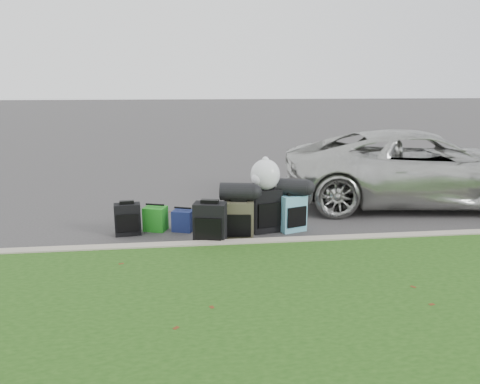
{
  "coord_description": "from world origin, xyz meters",
  "views": [
    {
      "loc": [
        -0.99,
        -7.0,
        2.25
      ],
      "look_at": [
        -0.1,
        0.2,
        0.55
      ],
      "focal_mm": 35.0,
      "sensor_mm": 36.0,
      "label": 1
    }
  ],
  "objects": [
    {
      "name": "tote_green",
      "position": [
        -1.44,
        0.1,
        0.19
      ],
      "size": [
        0.4,
        0.36,
        0.37
      ],
      "primitive_type": "cube",
      "rotation": [
        0.0,
        0.0,
        -0.33
      ],
      "color": "#1F831D",
      "rests_on": "ground"
    },
    {
      "name": "suitcase_large_black_right",
      "position": [
        0.25,
        -0.17,
        0.33
      ],
      "size": [
        0.5,
        0.37,
        0.67
      ],
      "primitive_type": "cube",
      "rotation": [
        0.0,
        0.0,
        0.27
      ],
      "color": "black",
      "rests_on": "ground"
    },
    {
      "name": "ground",
      "position": [
        0.0,
        0.0,
        0.0
      ],
      "size": [
        120.0,
        120.0,
        0.0
      ],
      "primitive_type": "plane",
      "color": "#383535",
      "rests_on": "ground"
    },
    {
      "name": "suitcase_teal",
      "position": [
        0.67,
        -0.19,
        0.28
      ],
      "size": [
        0.45,
        0.35,
        0.57
      ],
      "primitive_type": "cube",
      "rotation": [
        0.0,
        0.0,
        0.34
      ],
      "color": "teal",
      "rests_on": "ground"
    },
    {
      "name": "suitcase_small_black",
      "position": [
        -1.84,
        -0.08,
        0.24
      ],
      "size": [
        0.41,
        0.26,
        0.48
      ],
      "primitive_type": "cube",
      "rotation": [
        0.0,
        0.0,
        0.13
      ],
      "color": "black",
      "rests_on": "ground"
    },
    {
      "name": "tote_navy",
      "position": [
        -1.01,
        0.02,
        0.16
      ],
      "size": [
        0.37,
        0.33,
        0.33
      ],
      "primitive_type": "cube",
      "rotation": [
        0.0,
        0.0,
        -0.36
      ],
      "color": "navy",
      "rests_on": "ground"
    },
    {
      "name": "suitcase_large_black_left",
      "position": [
        -0.64,
        -0.78,
        0.32
      ],
      "size": [
        0.49,
        0.36,
        0.63
      ],
      "primitive_type": "cube",
      "rotation": [
        0.0,
        0.0,
        -0.24
      ],
      "color": "black",
      "rests_on": "ground"
    },
    {
      "name": "curb",
      "position": [
        0.0,
        -1.0,
        0.07
      ],
      "size": [
        120.0,
        0.18,
        0.15
      ],
      "primitive_type": "cube",
      "color": "#9E937F",
      "rests_on": "ground"
    },
    {
      "name": "duffel_right",
      "position": [
        0.66,
        -0.17,
        0.69
      ],
      "size": [
        0.52,
        0.4,
        0.25
      ],
      "primitive_type": "cylinder",
      "rotation": [
        0.0,
        1.57,
        -0.37
      ],
      "color": "black",
      "rests_on": "suitcase_teal"
    },
    {
      "name": "trash_bag",
      "position": [
        0.24,
        -0.15,
        0.89
      ],
      "size": [
        0.45,
        0.45,
        0.45
      ],
      "primitive_type": "sphere",
      "color": "white",
      "rests_on": "suitcase_large_black_right"
    },
    {
      "name": "duffel_left",
      "position": [
        -0.23,
        -0.48,
        0.72
      ],
      "size": [
        0.53,
        0.35,
        0.26
      ],
      "primitive_type": "cylinder",
      "rotation": [
        0.0,
        1.57,
        -0.2
      ],
      "color": "black",
      "rests_on": "suitcase_olive"
    },
    {
      "name": "suitcase_olive",
      "position": [
        -0.21,
        -0.53,
        0.29
      ],
      "size": [
        0.46,
        0.32,
        0.59
      ],
      "primitive_type": "cube",
      "rotation": [
        0.0,
        0.0,
        -0.14
      ],
      "color": "#363524",
      "rests_on": "ground"
    },
    {
      "name": "suv",
      "position": [
        3.43,
        1.18,
        0.69
      ],
      "size": [
        5.24,
        2.92,
        1.39
      ],
      "primitive_type": "imported",
      "rotation": [
        0.0,
        0.0,
        1.44
      ],
      "color": "#B7B7B2",
      "rests_on": "ground"
    }
  ]
}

